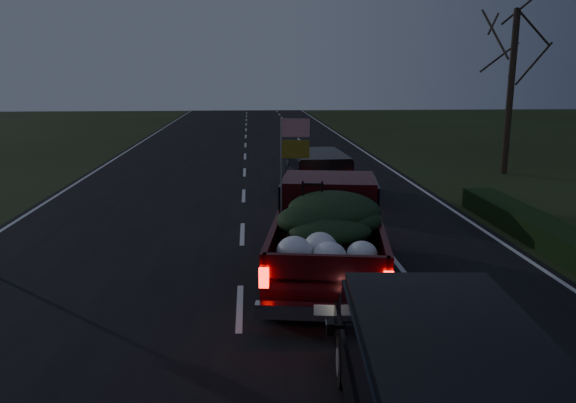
{
  "coord_description": "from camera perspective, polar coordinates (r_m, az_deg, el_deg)",
  "views": [
    {
      "loc": [
        0.22,
        -9.86,
        4.28
      ],
      "look_at": [
        1.14,
        3.28,
        1.3
      ],
      "focal_mm": 35.0,
      "sensor_mm": 36.0,
      "label": 1
    }
  ],
  "objects": [
    {
      "name": "ground",
      "position": [
        10.75,
        -4.93,
        -10.76
      ],
      "size": [
        120.0,
        120.0,
        0.0
      ],
      "primitive_type": "plane",
      "color": "black",
      "rests_on": "ground"
    },
    {
      "name": "road_asphalt",
      "position": [
        10.75,
        -4.93,
        -10.71
      ],
      "size": [
        14.0,
        120.0,
        0.02
      ],
      "primitive_type": "cube",
      "color": "black",
      "rests_on": "ground"
    },
    {
      "name": "hedge_row",
      "position": [
        15.45,
        25.6,
        -3.47
      ],
      "size": [
        1.0,
        10.0,
        0.6
      ],
      "primitive_type": "cube",
      "color": "black",
      "rests_on": "ground"
    },
    {
      "name": "bare_tree_far",
      "position": [
        26.41,
        21.97,
        13.91
      ],
      "size": [
        3.6,
        3.6,
        7.0
      ],
      "color": "black",
      "rests_on": "ground"
    },
    {
      "name": "pickup_truck",
      "position": [
        12.01,
        4.11,
        -2.46
      ],
      "size": [
        3.05,
        6.06,
        3.04
      ],
      "rotation": [
        0.0,
        0.0,
        -0.15
      ],
      "color": "#37070B",
      "rests_on": "ground"
    },
    {
      "name": "lead_suv",
      "position": [
        20.17,
        3.08,
        3.29
      ],
      "size": [
        2.06,
        4.55,
        1.29
      ],
      "rotation": [
        0.0,
        0.0,
        0.04
      ],
      "color": "black",
      "rests_on": "ground"
    },
    {
      "name": "rear_suv",
      "position": [
        6.56,
        15.81,
        -17.34
      ],
      "size": [
        2.34,
        4.94,
        1.38
      ],
      "rotation": [
        0.0,
        0.0,
        -0.07
      ],
      "color": "black",
      "rests_on": "ground"
    }
  ]
}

